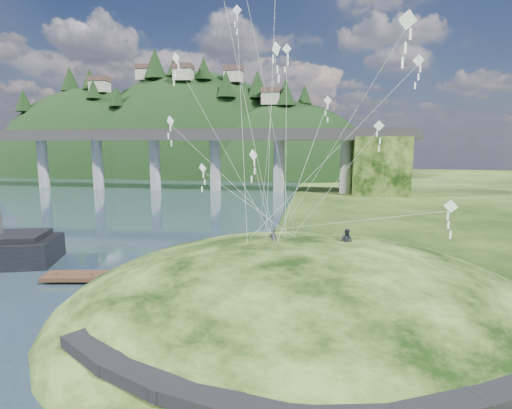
# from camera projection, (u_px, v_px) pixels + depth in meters

# --- Properties ---
(ground) EXTENTS (320.00, 320.00, 0.00)m
(ground) POSITION_uv_depth(u_px,v_px,m) (183.00, 319.00, 26.88)
(ground) COLOR black
(ground) RESTS_ON ground
(grass_hill) EXTENTS (36.00, 32.00, 13.00)m
(grass_hill) POSITION_uv_depth(u_px,v_px,m) (303.00, 335.00, 27.78)
(grass_hill) COLOR black
(grass_hill) RESTS_ON ground
(footpath) EXTENTS (22.29, 5.84, 0.83)m
(footpath) POSITION_uv_depth(u_px,v_px,m) (278.00, 389.00, 15.86)
(footpath) COLOR black
(footpath) RESTS_ON ground
(bridge) EXTENTS (160.00, 11.00, 15.00)m
(bridge) POSITION_uv_depth(u_px,v_px,m) (176.00, 151.00, 97.91)
(bridge) COLOR #2D2B2B
(bridge) RESTS_ON ground
(far_ridge) EXTENTS (153.00, 70.00, 94.50)m
(far_ridge) POSITION_uv_depth(u_px,v_px,m) (183.00, 192.00, 154.10)
(far_ridge) COLOR black
(far_ridge) RESTS_ON ground
(wooden_dock) EXTENTS (14.29, 4.57, 1.01)m
(wooden_dock) POSITION_uv_depth(u_px,v_px,m) (127.00, 276.00, 34.18)
(wooden_dock) COLOR #3C2318
(wooden_dock) RESTS_ON ground
(kite_flyers) EXTENTS (6.01, 1.38, 1.88)m
(kite_flyers) POSITION_uv_depth(u_px,v_px,m) (330.00, 228.00, 28.02)
(kite_flyers) COLOR #262933
(kite_flyers) RESTS_ON ground
(kite_swarm) EXTENTS (19.52, 14.98, 21.00)m
(kite_swarm) POSITION_uv_depth(u_px,v_px,m) (290.00, 70.00, 26.45)
(kite_swarm) COLOR white
(kite_swarm) RESTS_ON ground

